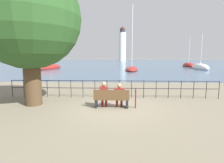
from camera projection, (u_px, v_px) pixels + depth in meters
The scene contains 13 objects.
ground_plane at pixel (112, 107), 8.42m from camera, with size 1000.00×1000.00×0.00m, color #7A705B.
harbor_water at pixel (119, 60), 165.44m from camera, with size 600.00×300.00×0.01m.
shade_tree at pixel (29, 18), 8.35m from camera, with size 4.99×4.99×6.81m.
park_bench at pixel (112, 99), 8.30m from camera, with size 1.68×0.45×0.90m.
seated_person_left at pixel (104, 93), 8.35m from camera, with size 0.40×0.35×1.25m.
seated_person_right at pixel (119, 94), 8.33m from camera, with size 0.50×0.35×1.18m.
promenade_railing at pixel (113, 86), 10.37m from camera, with size 12.37×0.04×1.05m.
closed_umbrella at pixel (136, 97), 8.24m from camera, with size 0.09×0.09×0.98m.
sailboat_0 at pixel (51, 67), 36.92m from camera, with size 2.74×8.27×11.97m.
sailboat_1 at pixel (132, 69), 33.16m from camera, with size 3.09×8.82×12.30m.
sailboat_2 at pixel (200, 67), 36.59m from camera, with size 3.11×8.38×7.90m.
sailboat_3 at pixel (188, 66), 45.97m from camera, with size 2.35×5.31×8.20m.
harbor_lighthouse at pixel (122, 45), 124.31m from camera, with size 5.00×5.00×24.40m.
Camera 1 is at (0.36, -8.16, 2.37)m, focal length 28.00 mm.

